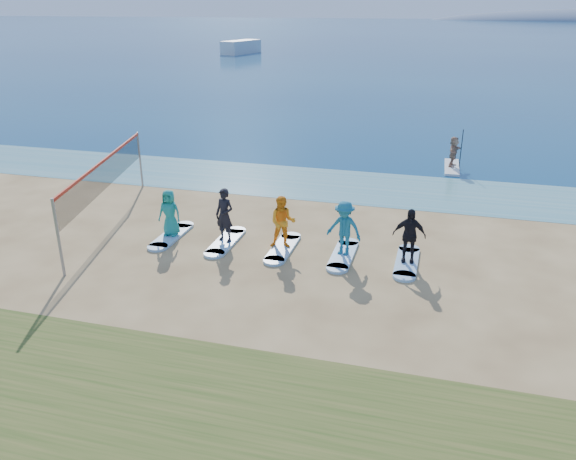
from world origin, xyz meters
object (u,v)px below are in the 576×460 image
(volleyball_net, at_px, (105,174))
(student_0, at_px, (170,213))
(student_2, at_px, (283,222))
(boat_offshore_a, at_px, (241,54))
(surfboard_2, at_px, (283,248))
(student_4, at_px, (409,235))
(surfboard_1, at_px, (226,242))
(paddleboard, at_px, (452,167))
(surfboard_3, at_px, (343,255))
(student_1, at_px, (225,215))
(paddleboarder, at_px, (454,152))
(surfboard_0, at_px, (172,236))
(student_3, at_px, (344,228))
(surfboard_4, at_px, (407,262))

(volleyball_net, height_order, student_0, volleyball_net)
(student_2, bearing_deg, boat_offshore_a, 99.42)
(surfboard_2, relative_size, student_4, 1.24)
(student_4, bearing_deg, volleyball_net, 175.02)
(surfboard_1, bearing_deg, volleyball_net, 172.06)
(paddleboard, height_order, surfboard_3, paddleboard)
(volleyball_net, distance_m, student_1, 5.05)
(paddleboarder, height_order, surfboard_2, paddleboarder)
(volleyball_net, height_order, boat_offshore_a, volleyball_net)
(surfboard_0, bearing_deg, student_4, 0.00)
(surfboard_1, relative_size, surfboard_3, 1.00)
(student_3, distance_m, student_4, 2.07)
(student_0, xyz_separation_m, surfboard_3, (6.21, 0.00, -0.88))
(student_2, bearing_deg, paddleboard, 53.91)
(surfboard_2, bearing_deg, student_2, 0.00)
(student_0, distance_m, student_1, 2.07)
(paddleboard, relative_size, student_2, 1.67)
(paddleboard, height_order, student_2, student_2)
(student_4, bearing_deg, surfboard_2, 178.55)
(paddleboard, relative_size, student_0, 1.81)
(volleyball_net, relative_size, student_3, 4.85)
(surfboard_1, relative_size, student_4, 1.24)
(surfboard_0, relative_size, student_2, 1.23)
(surfboard_1, distance_m, student_4, 6.28)
(surfboard_1, xyz_separation_m, surfboard_3, (4.14, 0.00, 0.00))
(student_0, xyz_separation_m, student_3, (6.21, 0.00, 0.08))
(paddleboard, height_order, student_3, student_3)
(surfboard_3, bearing_deg, paddleboarder, 74.07)
(student_1, xyz_separation_m, surfboard_4, (6.21, 0.00, -0.98))
(surfboard_0, bearing_deg, student_0, 0.00)
(paddleboarder, bearing_deg, surfboard_2, 168.36)
(student_2, bearing_deg, surfboard_1, 168.54)
(paddleboard, distance_m, student_1, 14.16)
(boat_offshore_a, distance_m, surfboard_4, 81.25)
(surfboard_3, distance_m, student_4, 2.27)
(paddleboard, height_order, surfboard_4, paddleboard)
(boat_offshore_a, xyz_separation_m, surfboard_3, (30.46, -74.45, 0.04))
(surfboard_1, distance_m, student_2, 2.27)
(surfboard_0, bearing_deg, boat_offshore_a, 108.04)
(surfboard_4, bearing_deg, surfboard_2, 180.00)
(paddleboarder, distance_m, student_4, 12.02)
(surfboard_3, relative_size, surfboard_4, 1.00)
(volleyball_net, bearing_deg, surfboard_2, -5.61)
(student_0, height_order, surfboard_1, student_0)
(paddleboarder, bearing_deg, volleyball_net, 145.06)
(volleyball_net, xyz_separation_m, boat_offshore_a, (-21.39, 73.77, -1.90))
(paddleboarder, xyz_separation_m, student_3, (-3.41, -11.95, 0.13))
(paddleboarder, relative_size, student_3, 0.82)
(surfboard_0, distance_m, surfboard_1, 2.07)
(student_1, distance_m, student_2, 2.07)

